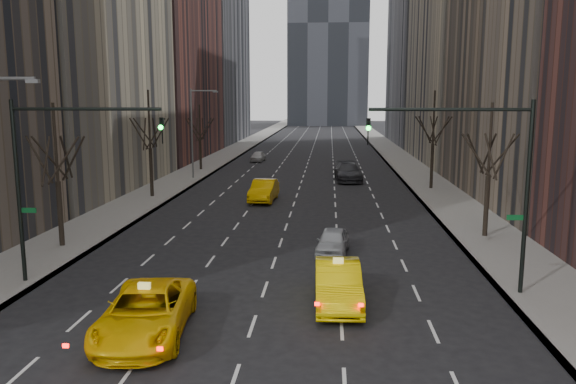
# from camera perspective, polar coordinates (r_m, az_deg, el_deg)

# --- Properties ---
(sidewalk_left) EXTENTS (4.50, 320.00, 0.15)m
(sidewalk_left) POSITION_cam_1_polar(r_m,az_deg,el_deg) (82.97, -6.22, 3.82)
(sidewalk_left) COLOR slate
(sidewalk_left) RESTS_ON ground
(sidewalk_right) EXTENTS (4.50, 320.00, 0.15)m
(sidewalk_right) POSITION_cam_1_polar(r_m,az_deg,el_deg) (82.16, 10.87, 3.65)
(sidewalk_right) COLOR slate
(sidewalk_right) RESTS_ON ground
(tree_lw_b) EXTENTS (3.36, 3.50, 7.82)m
(tree_lw_b) POSITION_cam_1_polar(r_m,az_deg,el_deg) (33.01, -22.33, 0.99)
(tree_lw_b) COLOR black
(tree_lw_b) RESTS_ON ground
(tree_lw_c) EXTENTS (3.36, 3.50, 8.74)m
(tree_lw_c) POSITION_cam_1_polar(r_m,az_deg,el_deg) (47.72, -13.81, 4.22)
(tree_lw_c) COLOR black
(tree_lw_c) RESTS_ON ground
(tree_lw_d) EXTENTS (3.36, 3.50, 7.36)m
(tree_lw_d) POSITION_cam_1_polar(r_m,az_deg,el_deg) (65.06, -8.92, 5.29)
(tree_lw_d) COLOR black
(tree_lw_d) RESTS_ON ground
(tree_rw_b) EXTENTS (3.36, 3.50, 7.82)m
(tree_rw_b) POSITION_cam_1_polar(r_m,az_deg,el_deg) (34.76, 19.66, 1.54)
(tree_rw_b) COLOR black
(tree_rw_b) RESTS_ON ground
(tree_rw_c) EXTENTS (3.36, 3.50, 8.74)m
(tree_rw_c) POSITION_cam_1_polar(r_m,az_deg,el_deg) (52.20, 14.49, 4.62)
(tree_rw_c) COLOR black
(tree_rw_c) RESTS_ON ground
(traffic_mast_left) EXTENTS (6.69, 0.39, 8.00)m
(traffic_mast_left) POSITION_cam_1_polar(r_m,az_deg,el_deg) (26.18, -22.70, 2.83)
(traffic_mast_left) COLOR black
(traffic_mast_left) RESTS_ON ground
(traffic_mast_right) EXTENTS (6.69, 0.39, 8.00)m
(traffic_mast_right) POSITION_cam_1_polar(r_m,az_deg,el_deg) (24.21, 19.50, 2.53)
(traffic_mast_right) COLOR black
(traffic_mast_right) RESTS_ON ground
(streetlight_far) EXTENTS (2.83, 0.22, 9.00)m
(streetlight_far) POSITION_cam_1_polar(r_m,az_deg,el_deg) (57.87, -9.41, 6.81)
(streetlight_far) COLOR slate
(streetlight_far) RESTS_ON ground
(taxi_suv) EXTENTS (3.36, 6.32, 1.69)m
(taxi_suv) POSITION_cam_1_polar(r_m,az_deg,el_deg) (20.55, -14.25, -11.75)
(taxi_suv) COLOR #FDC505
(taxi_suv) RESTS_ON ground
(taxi_sedan) EXTENTS (1.96, 5.20, 1.70)m
(taxi_sedan) POSITION_cam_1_polar(r_m,az_deg,el_deg) (22.89, 5.09, -9.26)
(taxi_sedan) COLOR yellow
(taxi_sedan) RESTS_ON ground
(silver_sedan_ahead) EXTENTS (1.99, 4.09, 1.34)m
(silver_sedan_ahead) POSITION_cam_1_polar(r_m,az_deg,el_deg) (30.04, 4.56, -5.03)
(silver_sedan_ahead) COLOR #9DA0A5
(silver_sedan_ahead) RESTS_ON ground
(far_taxi) EXTENTS (2.09, 5.26, 1.70)m
(far_taxi) POSITION_cam_1_polar(r_m,az_deg,el_deg) (45.32, -2.47, 0.16)
(far_taxi) COLOR #E2A404
(far_taxi) RESTS_ON ground
(far_suv_grey) EXTENTS (2.90, 6.32, 1.79)m
(far_suv_grey) POSITION_cam_1_polar(r_m,az_deg,el_deg) (56.64, 6.12, 2.03)
(far_suv_grey) COLOR #2A2B2F
(far_suv_grey) RESTS_ON ground
(far_car_white) EXTENTS (1.88, 4.05, 1.34)m
(far_car_white) POSITION_cam_1_polar(r_m,az_deg,el_deg) (73.93, -3.07, 3.64)
(far_car_white) COLOR silver
(far_car_white) RESTS_ON ground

